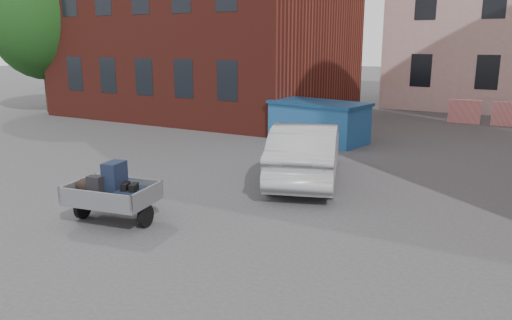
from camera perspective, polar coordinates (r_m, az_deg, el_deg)
The scene contains 7 objects.
ground at distance 9.82m, azimuth -3.23°, elevation -7.09°, with size 120.00×120.00×0.00m, color #38383A.
far_building at distance 38.82m, azimuth -11.39°, elevation 14.08°, with size 6.00×6.00×8.00m, color maroon.
tree at distance 26.86m, azimuth -23.32°, elevation 16.14°, with size 5.28×5.28×8.30m.
barriers at distance 22.97m, azimuth 26.94°, elevation 4.68°, with size 4.70×0.18×1.00m.
trailer at distance 10.00m, azimuth -16.19°, elevation -3.58°, with size 1.75×1.91×1.20m.
dumpster at distance 17.51m, azimuth 7.16°, elevation 4.39°, with size 3.61×2.36×1.40m.
silver_car at distance 12.54m, azimuth 5.70°, elevation 0.92°, with size 1.55×4.44×1.46m, color #989B9F.
Camera 1 is at (4.91, -7.77, 3.46)m, focal length 35.00 mm.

